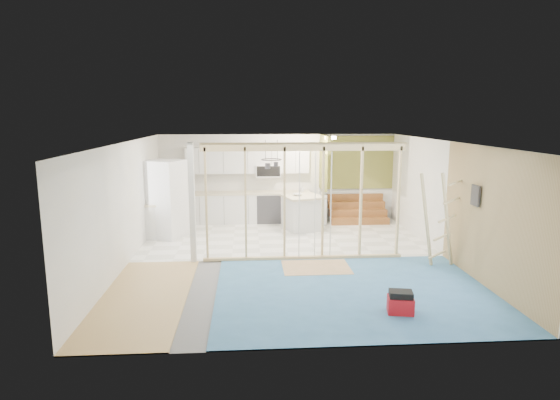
{
  "coord_description": "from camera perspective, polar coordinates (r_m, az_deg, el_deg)",
  "views": [
    {
      "loc": [
        -0.91,
        -9.9,
        3.17
      ],
      "look_at": [
        -0.17,
        0.6,
        1.24
      ],
      "focal_mm": 30.0,
      "sensor_mm": 36.0,
      "label": 1
    }
  ],
  "objects": [
    {
      "name": "toolbox",
      "position": [
        7.94,
        14.48,
        -12.06
      ],
      "size": [
        0.46,
        0.38,
        0.39
      ],
      "rotation": [
        0.0,
        0.0,
        -0.19
      ],
      "color": "#B41018",
      "rests_on": "room"
    },
    {
      "name": "ceiling_light",
      "position": [
        13.12,
        6.19,
        7.55
      ],
      "size": [
        0.32,
        0.32,
        0.08
      ],
      "primitive_type": "cylinder",
      "color": "#FFEABF",
      "rests_on": "room"
    },
    {
      "name": "ladder",
      "position": [
        10.24,
        18.86,
        -2.3
      ],
      "size": [
        1.05,
        0.24,
        2.0
      ],
      "rotation": [
        0.0,
        0.0,
        0.42
      ],
      "color": "tan",
      "rests_on": "room"
    },
    {
      "name": "island",
      "position": [
        12.97,
        2.76,
        -1.6
      ],
      "size": [
        1.24,
        1.24,
        0.97
      ],
      "rotation": [
        0.0,
        0.0,
        0.3
      ],
      "color": "silver",
      "rests_on": "room"
    },
    {
      "name": "stud_frame",
      "position": [
        10.05,
        0.0,
        1.25
      ],
      "size": [
        4.66,
        0.14,
        2.6
      ],
      "color": "beige",
      "rests_on": "room"
    },
    {
      "name": "soap_bottle_a",
      "position": [
        13.93,
        -10.52,
        1.55
      ],
      "size": [
        0.15,
        0.15,
        0.3
      ],
      "primitive_type": "imported",
      "rotation": [
        0.0,
        0.0,
        -0.38
      ],
      "color": "silver",
      "rests_on": "base_cabinets"
    },
    {
      "name": "bowl",
      "position": [
        12.88,
        2.14,
        0.66
      ],
      "size": [
        0.3,
        0.3,
        0.06
      ],
      "primitive_type": "imported",
      "rotation": [
        0.0,
        0.0,
        0.35
      ],
      "color": "silver",
      "rests_on": "island"
    },
    {
      "name": "pot_rack",
      "position": [
        11.87,
        -1.08,
        4.69
      ],
      "size": [
        0.52,
        0.52,
        0.72
      ],
      "color": "black",
      "rests_on": "room"
    },
    {
      "name": "floor_overlays",
      "position": [
        10.5,
        1.56,
        -7.15
      ],
      "size": [
        7.0,
        8.0,
        0.03
      ],
      "color": "white",
      "rests_on": "room"
    },
    {
      "name": "sheathing_panel",
      "position": [
        9.23,
        24.51,
        -2.26
      ],
      "size": [
        0.02,
        4.0,
        2.6
      ],
      "primitive_type": "cube",
      "color": "tan",
      "rests_on": "room"
    },
    {
      "name": "green_partition",
      "position": [
        14.06,
        8.18,
        1.15
      ],
      "size": [
        2.25,
        1.51,
        2.6
      ],
      "color": "olive",
      "rests_on": "room"
    },
    {
      "name": "upper_cabinets",
      "position": [
        13.78,
        -3.71,
        4.72
      ],
      "size": [
        3.6,
        0.41,
        0.85
      ],
      "color": "white",
      "rests_on": "room"
    },
    {
      "name": "fridge",
      "position": [
        12.44,
        -13.77,
        0.08
      ],
      "size": [
        1.18,
        1.13,
        2.03
      ],
      "rotation": [
        0.0,
        0.0,
        -0.43
      ],
      "color": "white",
      "rests_on": "room"
    },
    {
      "name": "base_cabinets",
      "position": [
        13.55,
        -6.88,
        -1.22
      ],
      "size": [
        4.45,
        2.24,
        0.93
      ],
      "color": "white",
      "rests_on": "room"
    },
    {
      "name": "soap_bottle_b",
      "position": [
        13.84,
        2.72,
        1.4
      ],
      "size": [
        0.1,
        0.1,
        0.17
      ],
      "primitive_type": "imported",
      "rotation": [
        0.0,
        0.0,
        0.31
      ],
      "color": "silver",
      "rests_on": "base_cabinets"
    },
    {
      "name": "room",
      "position": [
        10.12,
        1.22,
        -0.28
      ],
      "size": [
        7.01,
        8.01,
        2.61
      ],
      "color": "slate",
      "rests_on": "ground"
    },
    {
      "name": "electrical_panel",
      "position": [
        9.67,
        22.73,
        0.51
      ],
      "size": [
        0.04,
        0.3,
        0.4
      ],
      "primitive_type": "cube",
      "color": "#3D3D42",
      "rests_on": "room"
    }
  ]
}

